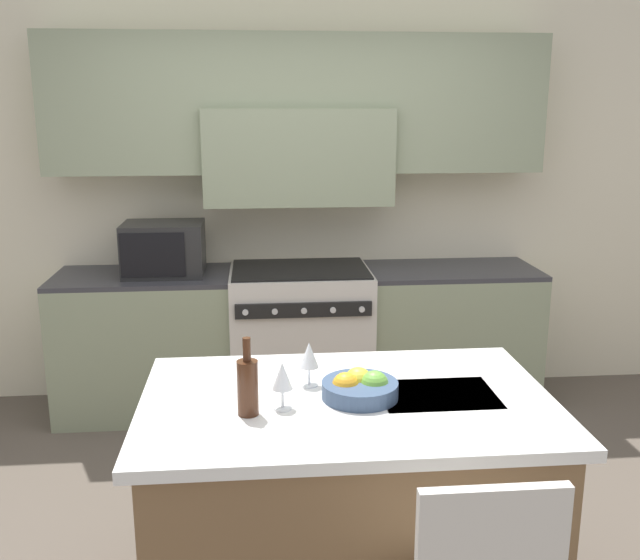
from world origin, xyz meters
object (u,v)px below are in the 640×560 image
at_px(range_stove, 300,338).
at_px(wine_glass_near, 282,377).
at_px(fruit_bowl, 360,387).
at_px(wine_bottle, 248,386).
at_px(wine_glass_far, 309,356).
at_px(microwave, 164,249).

bearing_deg(range_stove, wine_glass_near, -95.41).
bearing_deg(wine_glass_near, fruit_bowl, 15.37).
height_order(wine_bottle, wine_glass_near, wine_bottle).
relative_size(wine_glass_near, fruit_bowl, 0.62).
distance_m(wine_glass_near, fruit_bowl, 0.32).
height_order(wine_glass_far, fruit_bowl, wine_glass_far).
height_order(microwave, wine_glass_near, microwave).
height_order(microwave, fruit_bowl, microwave).
relative_size(range_stove, wine_glass_far, 5.28).
bearing_deg(microwave, range_stove, -1.24).
bearing_deg(fruit_bowl, range_stove, 92.92).
xyz_separation_m(wine_bottle, wine_glass_near, (0.12, 0.04, 0.01)).
relative_size(range_stove, fruit_bowl, 3.28).
bearing_deg(range_stove, wine_glass_far, -92.54).
xyz_separation_m(microwave, wine_glass_near, (0.67, -2.08, -0.07)).
bearing_deg(wine_glass_near, range_stove, 84.59).
relative_size(wine_glass_far, fruit_bowl, 0.62).
distance_m(range_stove, microwave, 1.06).
bearing_deg(wine_glass_near, wine_bottle, -164.17).
height_order(wine_bottle, wine_glass_far, wine_bottle).
relative_size(wine_bottle, fruit_bowl, 0.99).
height_order(wine_glass_near, wine_glass_far, same).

